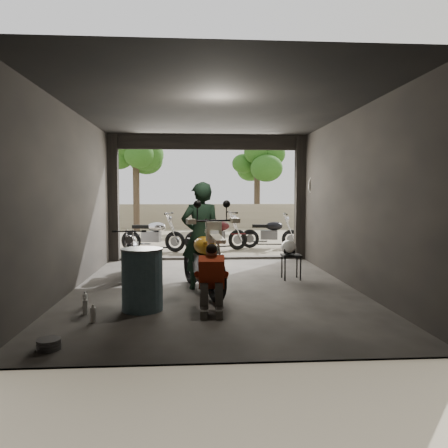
{
  "coord_description": "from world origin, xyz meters",
  "views": [
    {
      "loc": [
        -0.36,
        -7.78,
        1.72
      ],
      "look_at": [
        0.22,
        0.6,
        1.14
      ],
      "focal_mm": 35.0,
      "sensor_mm": 36.0,
      "label": 1
    }
  ],
  "objects": [
    {
      "name": "boundary_wall",
      "position": [
        0.0,
        14.0,
        0.6
      ],
      "size": [
        18.0,
        0.3,
        1.2
      ],
      "primitive_type": "cube",
      "color": "gray",
      "rests_on": "ground"
    },
    {
      "name": "mechanic",
      "position": [
        -0.12,
        -1.69,
        0.48
      ],
      "size": [
        0.52,
        0.68,
        0.96
      ],
      "primitive_type": null,
      "rotation": [
        0.0,
        0.0,
        -0.04
      ],
      "color": "#B83718",
      "rests_on": "ground"
    },
    {
      "name": "rider",
      "position": [
        -0.24,
        -0.04,
        0.96
      ],
      "size": [
        0.76,
        0.56,
        1.93
      ],
      "primitive_type": "imported",
      "rotation": [
        0.0,
        0.0,
        3.28
      ],
      "color": "black",
      "rests_on": "ground"
    },
    {
      "name": "tree_right",
      "position": [
        2.8,
        14.0,
        3.56
      ],
      "size": [
        2.2,
        2.2,
        5.0
      ],
      "color": "#382B1E",
      "rests_on": "ground"
    },
    {
      "name": "oil_drum",
      "position": [
        -1.12,
        -1.43,
        0.46
      ],
      "size": [
        0.74,
        0.74,
        0.92
      ],
      "primitive_type": "cylinder",
      "rotation": [
        0.0,
        0.0,
        -0.3
      ],
      "color": "#3D5B67",
      "rests_on": "ground"
    },
    {
      "name": "garage",
      "position": [
        0.0,
        0.55,
        1.28
      ],
      "size": [
        7.0,
        7.13,
        3.2
      ],
      "color": "#2D2B28",
      "rests_on": "ground"
    },
    {
      "name": "tree_left",
      "position": [
        -3.0,
        12.5,
        3.99
      ],
      "size": [
        2.2,
        2.2,
        5.6
      ],
      "color": "#382B1E",
      "rests_on": "ground"
    },
    {
      "name": "ground",
      "position": [
        0.0,
        0.0,
        0.0
      ],
      "size": [
        80.0,
        80.0,
        0.0
      ],
      "primitive_type": "plane",
      "color": "#7A6D56",
      "rests_on": "ground"
    },
    {
      "name": "outside_bike_a",
      "position": [
        -1.59,
        5.23,
        0.58
      ],
      "size": [
        1.84,
        1.11,
        1.17
      ],
      "primitive_type": null,
      "rotation": [
        0.0,
        0.0,
        1.33
      ],
      "color": "black",
      "rests_on": "ground"
    },
    {
      "name": "sign_post",
      "position": [
        2.84,
        2.82,
        1.55
      ],
      "size": [
        0.77,
        0.08,
        2.31
      ],
      "rotation": [
        0.0,
        0.0,
        0.14
      ],
      "color": "black",
      "rests_on": "ground"
    },
    {
      "name": "main_bike",
      "position": [
        -0.22,
        -0.27,
        0.67
      ],
      "size": [
        1.32,
        2.15,
        1.34
      ],
      "primitive_type": null,
      "rotation": [
        0.0,
        0.0,
        0.27
      ],
      "color": "white",
      "rests_on": "ground"
    },
    {
      "name": "left_bike",
      "position": [
        -1.64,
        1.28,
        0.5
      ],
      "size": [
        0.66,
        1.51,
        1.01
      ],
      "primitive_type": null,
      "rotation": [
        0.0,
        0.0,
        0.03
      ],
      "color": "black",
      "rests_on": "ground"
    },
    {
      "name": "stool",
      "position": [
        1.56,
        0.71,
        0.44
      ],
      "size": [
        0.37,
        0.37,
        0.51
      ],
      "rotation": [
        0.0,
        0.0,
        0.03
      ],
      "color": "black",
      "rests_on": "ground"
    },
    {
      "name": "helmet",
      "position": [
        1.51,
        0.73,
        0.66
      ],
      "size": [
        0.33,
        0.35,
        0.29
      ],
      "primitive_type": "ellipsoid",
      "rotation": [
        0.0,
        0.0,
        -0.09
      ],
      "color": "silver",
      "rests_on": "stool"
    },
    {
      "name": "outside_bike_b",
      "position": [
        0.31,
        5.23,
        0.59
      ],
      "size": [
        1.87,
        1.2,
        1.18
      ],
      "primitive_type": null,
      "rotation": [
        0.0,
        0.0,
        1.88
      ],
      "color": "#410F11",
      "rests_on": "ground"
    },
    {
      "name": "outside_bike_c",
      "position": [
        2.05,
        5.81,
        0.55
      ],
      "size": [
        1.71,
        0.86,
        1.11
      ],
      "primitive_type": null,
      "rotation": [
        0.0,
        0.0,
        1.45
      ],
      "color": "black",
      "rests_on": "ground"
    }
  ]
}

